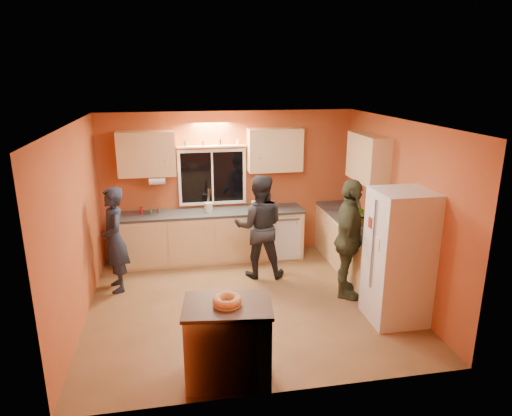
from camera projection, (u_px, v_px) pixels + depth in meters
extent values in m
plane|color=brown|center=(247.00, 302.00, 6.68)|extent=(4.50, 4.50, 0.00)
cube|color=#B8582F|center=(229.00, 184.00, 8.19)|extent=(4.50, 0.04, 2.60)
cube|color=#B8582F|center=(280.00, 279.00, 4.42)|extent=(4.50, 0.04, 2.60)
cube|color=#B8582F|center=(76.00, 227.00, 5.92)|extent=(0.04, 4.00, 2.60)
cube|color=#B8582F|center=(398.00, 209.00, 6.69)|extent=(0.04, 4.00, 2.60)
cube|color=white|center=(246.00, 123.00, 5.94)|extent=(4.50, 4.00, 0.02)
cube|color=black|center=(212.00, 177.00, 8.08)|extent=(1.10, 0.02, 0.90)
cube|color=white|center=(212.00, 177.00, 8.07)|extent=(1.20, 0.04, 1.00)
cube|color=#DEAD74|center=(147.00, 154.00, 7.62)|extent=(0.95, 0.33, 0.75)
cube|color=#DEAD74|center=(275.00, 150.00, 8.00)|extent=(0.95, 0.33, 0.75)
cube|color=#DEAD74|center=(368.00, 158.00, 7.24)|extent=(0.33, 1.00, 0.75)
cylinder|color=silver|center=(157.00, 181.00, 7.66)|extent=(0.27, 0.12, 0.12)
cube|color=#DEAD74|center=(212.00, 237.00, 8.10)|extent=(3.20, 0.60, 0.86)
cube|color=#282B2D|center=(212.00, 213.00, 7.97)|extent=(3.24, 0.62, 0.04)
cube|color=#DEAD74|center=(336.00, 229.00, 8.49)|extent=(0.60, 0.60, 0.86)
cube|color=#282B2D|center=(337.00, 206.00, 8.36)|extent=(0.62, 0.62, 0.04)
cube|color=#DEAD74|center=(361.00, 253.00, 7.36)|extent=(0.60, 1.80, 0.86)
cube|color=#282B2D|center=(363.00, 227.00, 7.23)|extent=(0.62, 1.84, 0.04)
cube|color=silver|center=(399.00, 257.00, 5.99)|extent=(0.72, 0.70, 1.80)
cube|color=#DEAD74|center=(228.00, 343.00, 4.89)|extent=(0.96, 0.70, 0.87)
cube|color=black|center=(227.00, 306.00, 4.77)|extent=(1.00, 0.74, 0.04)
torus|color=tan|center=(227.00, 300.00, 4.75)|extent=(0.31, 0.31, 0.09)
imported|color=black|center=(114.00, 240.00, 6.87)|extent=(0.53, 0.67, 1.62)
imported|color=black|center=(259.00, 227.00, 7.34)|extent=(0.92, 0.77, 1.70)
imported|color=#363A25|center=(349.00, 239.00, 6.65)|extent=(0.89, 1.13, 1.79)
imported|color=black|center=(262.00, 207.00, 8.09)|extent=(0.42, 0.42, 0.08)
cylinder|color=beige|center=(209.00, 207.00, 7.90)|extent=(0.14, 0.14, 0.17)
imported|color=gray|center=(364.00, 215.00, 7.20)|extent=(0.31, 0.28, 0.32)
cube|color=maroon|center=(348.00, 209.00, 7.98)|extent=(0.18, 0.16, 0.07)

